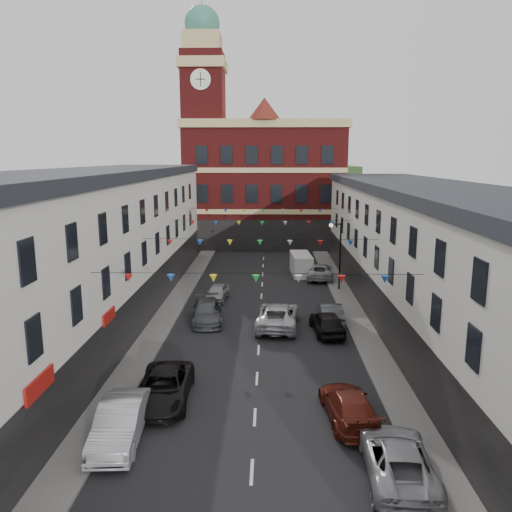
# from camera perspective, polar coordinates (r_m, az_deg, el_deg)

# --- Properties ---
(ground) EXTENTS (160.00, 160.00, 0.00)m
(ground) POSITION_cam_1_polar(r_m,az_deg,el_deg) (30.90, 0.29, -10.69)
(ground) COLOR black
(ground) RESTS_ON ground
(pavement_left) EXTENTS (1.80, 64.00, 0.15)m
(pavement_left) POSITION_cam_1_polar(r_m,az_deg,el_deg) (33.58, -11.65, -8.97)
(pavement_left) COLOR #605E5B
(pavement_left) RESTS_ON ground
(pavement_right) EXTENTS (1.80, 64.00, 0.15)m
(pavement_right) POSITION_cam_1_polar(r_m,az_deg,el_deg) (33.33, 12.46, -9.16)
(pavement_right) COLOR #605E5B
(pavement_right) RESTS_ON ground
(terrace_left) EXTENTS (8.40, 56.00, 10.70)m
(terrace_left) POSITION_cam_1_polar(r_m,az_deg,el_deg) (32.72, -20.76, -0.41)
(terrace_left) COLOR silver
(terrace_left) RESTS_ON ground
(terrace_right) EXTENTS (8.40, 56.00, 9.70)m
(terrace_right) POSITION_cam_1_polar(r_m,az_deg,el_deg) (32.40, 21.66, -1.49)
(terrace_right) COLOR beige
(terrace_right) RESTS_ON ground
(civic_building) EXTENTS (20.60, 13.30, 18.50)m
(civic_building) POSITION_cam_1_polar(r_m,az_deg,el_deg) (66.69, 0.98, 8.30)
(civic_building) COLOR maroon
(civic_building) RESTS_ON ground
(clock_tower) EXTENTS (5.60, 5.60, 30.00)m
(clock_tower) POSITION_cam_1_polar(r_m,az_deg,el_deg) (64.26, -5.94, 14.20)
(clock_tower) COLOR maroon
(clock_tower) RESTS_ON ground
(distant_hill) EXTENTS (40.00, 14.00, 10.00)m
(distant_hill) POSITION_cam_1_polar(r_m,az_deg,el_deg) (91.01, -1.43, 7.11)
(distant_hill) COLOR #264520
(distant_hill) RESTS_ON ground
(street_lamp) EXTENTS (1.10, 0.36, 6.00)m
(street_lamp) POSITION_cam_1_polar(r_m,az_deg,el_deg) (43.74, 9.29, 1.03)
(street_lamp) COLOR black
(street_lamp) RESTS_ON ground
(car_left_b) EXTENTS (2.06, 5.06, 1.63)m
(car_left_b) POSITION_cam_1_polar(r_m,az_deg,el_deg) (22.34, -15.28, -17.87)
(car_left_b) COLOR #A7A8AF
(car_left_b) RESTS_ON ground
(car_left_c) EXTENTS (2.64, 5.40, 1.48)m
(car_left_c) POSITION_cam_1_polar(r_m,az_deg,el_deg) (25.02, -10.49, -14.53)
(car_left_c) COLOR black
(car_left_c) RESTS_ON ground
(car_left_d) EXTENTS (2.73, 5.32, 1.48)m
(car_left_d) POSITION_cam_1_polar(r_m,az_deg,el_deg) (35.88, -5.62, -6.34)
(car_left_d) COLOR #424549
(car_left_d) RESTS_ON ground
(car_left_e) EXTENTS (1.96, 4.02, 1.32)m
(car_left_e) POSITION_cam_1_polar(r_m,az_deg,el_deg) (41.01, -4.45, -4.18)
(car_left_e) COLOR #9DA1A5
(car_left_e) RESTS_ON ground
(car_right_b) EXTENTS (2.64, 5.25, 1.43)m
(car_right_b) POSITION_cam_1_polar(r_m,az_deg,el_deg) (20.35, 15.86, -21.37)
(car_right_b) COLOR #95969C
(car_right_b) RESTS_ON ground
(car_right_c) EXTENTS (2.46, 5.08, 1.42)m
(car_right_c) POSITION_cam_1_polar(r_m,az_deg,el_deg) (23.46, 10.55, -16.45)
(car_right_c) COLOR #5E1C12
(car_right_c) RESTS_ON ground
(car_right_d) EXTENTS (2.25, 4.64, 1.53)m
(car_right_d) POSITION_cam_1_polar(r_m,az_deg,el_deg) (33.69, 8.12, -7.54)
(car_right_d) COLOR black
(car_right_d) RESTS_ON ground
(car_right_e) EXTENTS (1.54, 4.33, 1.42)m
(car_right_e) POSITION_cam_1_polar(r_m,az_deg,el_deg) (35.88, 8.48, -6.46)
(car_right_e) COLOR #45484C
(car_right_e) RESTS_ON ground
(car_right_f) EXTENTS (2.85, 5.47, 1.47)m
(car_right_f) POSITION_cam_1_polar(r_m,az_deg,el_deg) (48.50, 7.26, -1.73)
(car_right_f) COLOR #A2A6A7
(car_right_f) RESTS_ON ground
(moving_car) EXTENTS (3.26, 6.17, 1.65)m
(moving_car) POSITION_cam_1_polar(r_m,az_deg,el_deg) (34.66, 2.50, -6.78)
(moving_car) COLOR silver
(moving_car) RESTS_ON ground
(white_van) EXTENTS (2.10, 4.82, 2.09)m
(white_van) POSITION_cam_1_polar(r_m,az_deg,el_deg) (49.94, 5.17, -0.94)
(white_van) COLOR silver
(white_van) RESTS_ON ground
(pedestrian) EXTENTS (0.62, 0.41, 1.68)m
(pedestrian) POSITION_cam_1_polar(r_m,az_deg,el_deg) (35.20, -4.47, -6.49)
(pedestrian) COLOR black
(pedestrian) RESTS_ON ground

